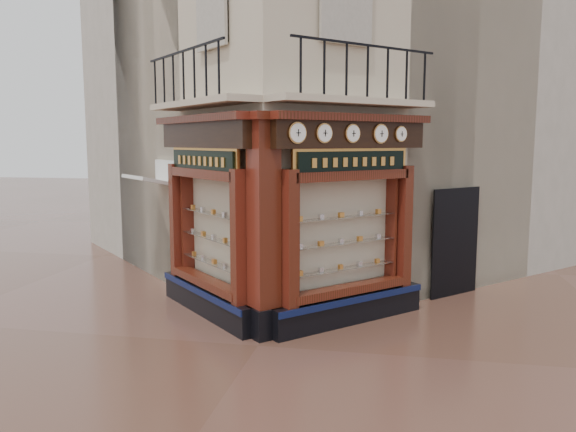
% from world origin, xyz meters
% --- Properties ---
extents(ground, '(80.00, 80.00, 0.00)m').
position_xyz_m(ground, '(0.00, 0.00, 0.00)').
color(ground, brown).
rests_on(ground, ground).
extents(main_building, '(11.31, 11.31, 12.00)m').
position_xyz_m(main_building, '(0.00, 6.16, 6.00)').
color(main_building, '#C3B598').
rests_on(main_building, ground).
extents(neighbour_left, '(11.31, 11.31, 11.00)m').
position_xyz_m(neighbour_left, '(-2.47, 8.63, 5.50)').
color(neighbour_left, '#B7AEA0').
rests_on(neighbour_left, ground).
extents(neighbour_right, '(11.31, 11.31, 11.00)m').
position_xyz_m(neighbour_right, '(2.47, 8.63, 5.50)').
color(neighbour_right, '#B7AEA0').
rests_on(neighbour_right, ground).
extents(shopfront_left, '(2.86, 2.86, 3.98)m').
position_xyz_m(shopfront_left, '(-1.41, 1.57, 1.98)').
color(shopfront_left, black).
rests_on(shopfront_left, ground).
extents(shopfront_right, '(2.86, 2.86, 3.98)m').
position_xyz_m(shopfront_right, '(1.41, 1.57, 1.98)').
color(shopfront_right, black).
rests_on(shopfront_right, ground).
extents(corner_pilaster, '(0.85, 0.85, 3.98)m').
position_xyz_m(corner_pilaster, '(0.00, 0.50, 1.95)').
color(corner_pilaster, black).
rests_on(corner_pilaster, ground).
extents(balcony, '(5.94, 2.97, 1.03)m').
position_xyz_m(balcony, '(0.00, 1.49, 4.22)').
color(balcony, '#C3B598').
rests_on(balcony, ground).
extents(clock_a, '(0.30, 0.30, 0.37)m').
position_xyz_m(clock_a, '(0.59, 0.49, 3.62)').
color(clock_a, '#B57B3C').
rests_on(clock_a, ground).
extents(clock_b, '(0.28, 0.28, 0.35)m').
position_xyz_m(clock_b, '(1.00, 0.90, 3.62)').
color(clock_b, '#B57B3C').
rests_on(clock_b, ground).
extents(clock_c, '(0.28, 0.28, 0.34)m').
position_xyz_m(clock_c, '(1.46, 1.36, 3.62)').
color(clock_c, '#B57B3C').
rests_on(clock_c, ground).
extents(clock_d, '(0.30, 0.30, 0.37)m').
position_xyz_m(clock_d, '(1.95, 1.85, 3.62)').
color(clock_d, '#B57B3C').
rests_on(clock_d, ground).
extents(clock_e, '(0.25, 0.25, 0.31)m').
position_xyz_m(clock_e, '(2.33, 2.22, 3.62)').
color(clock_e, '#B57B3C').
rests_on(clock_e, ground).
extents(awning, '(1.63, 1.63, 0.26)m').
position_xyz_m(awning, '(-3.31, 3.11, 0.00)').
color(awning, silver).
rests_on(awning, ground).
extents(signboard_left, '(2.04, 2.04, 0.54)m').
position_xyz_m(signboard_left, '(-1.46, 1.51, 3.10)').
color(signboard_left, gold).
rests_on(signboard_left, ground).
extents(signboard_right, '(1.97, 1.97, 0.53)m').
position_xyz_m(signboard_right, '(1.46, 1.51, 3.10)').
color(signboard_right, gold).
rests_on(signboard_right, ground).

